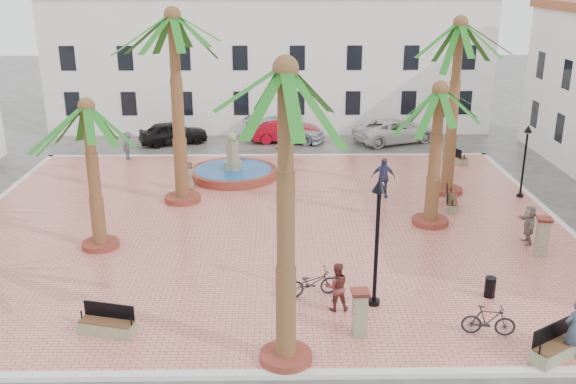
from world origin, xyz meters
name	(u,v)px	position (x,y,z in m)	size (l,w,h in m)	color
ground	(265,227)	(0.00, 0.00, 0.00)	(120.00, 120.00, 0.00)	#56544F
plaza	(265,225)	(0.00, 0.00, 0.07)	(26.00, 22.00, 0.15)	#E27969
kerb_n	(268,156)	(0.00, 11.00, 0.08)	(26.30, 0.30, 0.16)	silver
kerb_s	(258,375)	(0.00, -11.00, 0.08)	(26.30, 0.30, 0.16)	silver
kerb_e	(560,223)	(13.00, 0.00, 0.08)	(0.30, 22.30, 0.16)	silver
building_north	(269,58)	(0.00, 19.99, 4.77)	(30.40, 7.40, 9.50)	white
fountain	(233,171)	(-1.82, 6.68, 0.48)	(4.65, 4.65, 2.40)	maroon
palm_nw	(174,37)	(-4.01, 2.98, 7.83)	(5.61, 5.61, 9.02)	maroon
palm_sw	(88,126)	(-6.54, -2.40, 5.10)	(4.76, 4.76, 6.02)	maroon
palm_s	(286,104)	(0.78, -10.40, 7.51)	(4.87, 4.87, 8.56)	maroon
palm_e	(439,108)	(7.21, -0.13, 5.25)	(5.16, 5.16, 6.25)	maroon
palm_ne	(459,42)	(8.96, 4.04, 7.48)	(5.11, 5.11, 8.56)	maroon
bench_s	(107,326)	(-4.64, -8.91, 0.41)	(1.83, 0.95, 0.92)	gray
bench_se	(558,348)	(8.53, -10.38, 0.44)	(1.94, 1.52, 1.01)	gray
bench_e	(451,202)	(8.61, 1.83, 0.41)	(0.91, 1.84, 0.93)	gray
bench_ne	(455,158)	(10.76, 9.30, 0.41)	(1.12, 1.84, 0.93)	gray
lamppost_s	(378,221)	(3.73, -7.24, 3.12)	(0.48, 0.48, 4.38)	black
lamppost_e	(526,149)	(12.40, 3.31, 2.58)	(0.39, 0.39, 3.58)	black
bollard_se	(360,312)	(3.02, -9.06, 0.91)	(0.54, 0.54, 1.47)	gray
bollard_n	(281,159)	(0.76, 7.33, 0.93)	(0.59, 0.59, 1.51)	gray
bollard_e	(542,236)	(10.76, -3.42, 0.94)	(0.64, 0.64, 1.53)	gray
litter_bin	(490,287)	(7.72, -6.77, 0.51)	(0.37, 0.37, 0.71)	black
cyclist_a	(574,329)	(8.91, -10.40, 1.07)	(0.67, 0.44, 1.84)	#384251
bicycle_a	(312,283)	(1.71, -6.58, 0.63)	(0.63, 1.82, 0.95)	black
cyclist_b	(336,287)	(2.45, -7.55, 0.98)	(0.80, 0.63, 1.65)	maroon
bicycle_b	(489,321)	(6.91, -9.16, 0.63)	(0.46, 1.61, 0.97)	black
pedestrian_fountain_a	(189,175)	(-3.89, 4.56, 0.94)	(0.77, 0.50, 1.58)	#836B55
pedestrian_fountain_b	(383,177)	(5.67, 3.45, 1.13)	(1.15, 0.48, 1.96)	navy
pedestrian_north	(128,146)	(-8.15, 10.18, 0.98)	(1.07, 0.62, 1.66)	#414146
pedestrian_east	(529,224)	(10.65, -2.28, 0.96)	(1.50, 0.48, 1.62)	gray
car_black	(173,133)	(-6.16, 14.28, 0.74)	(1.75, 4.35, 1.48)	black
car_red	(286,130)	(1.10, 14.76, 0.75)	(1.58, 4.53, 1.49)	maroon
car_silver	(285,129)	(1.04, 14.97, 0.76)	(2.14, 5.26, 1.53)	#BABBC4
car_white	(395,131)	(8.21, 14.54, 0.76)	(2.52, 5.47, 1.52)	silver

